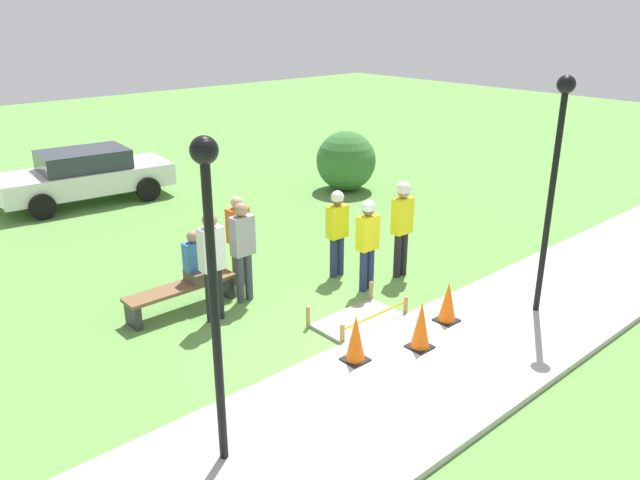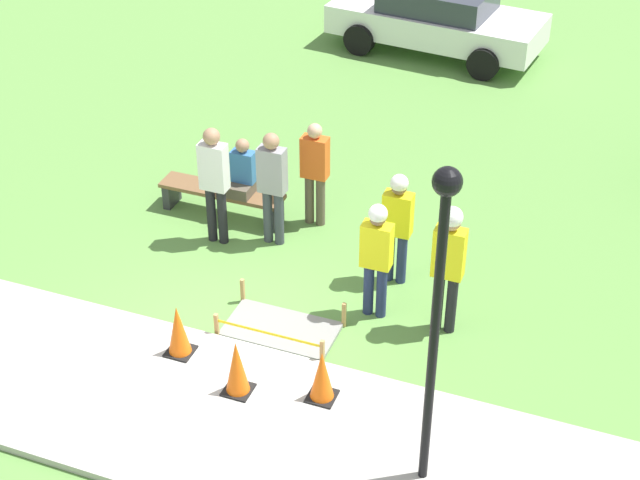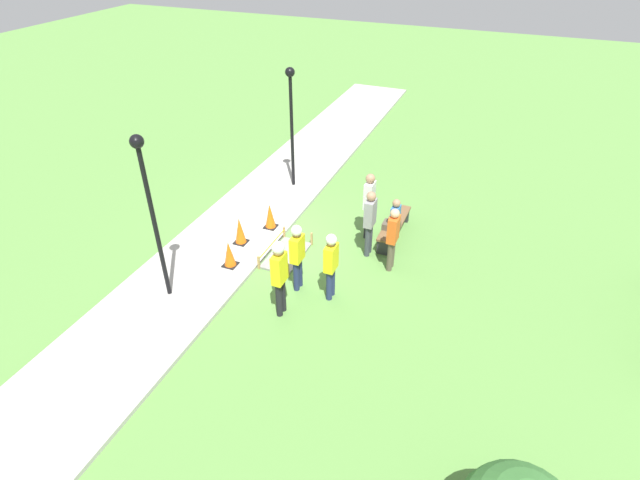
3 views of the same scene
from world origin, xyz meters
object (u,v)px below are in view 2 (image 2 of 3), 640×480
(worker_assistant, at_px, (377,251))
(lamppost_near, at_px, (438,290))
(parked_car_white, at_px, (437,18))
(traffic_cone_far_patch, at_px, (237,367))
(bystander_in_orange_shirt, at_px, (315,168))
(traffic_cone_near_patch, at_px, (178,330))
(park_bench, at_px, (222,196))
(bystander_in_white_shirt, at_px, (272,182))
(worker_supervisor, at_px, (397,220))
(bystander_in_gray_shirt, at_px, (214,178))
(worker_trainee, at_px, (449,258))
(person_seated_on_bench, at_px, (243,172))
(traffic_cone_sidewalk_edge, at_px, (322,376))

(worker_assistant, relative_size, lamppost_near, 0.45)
(worker_assistant, xyz_separation_m, parked_car_white, (-1.60, 8.84, -0.29))
(traffic_cone_far_patch, height_order, bystander_in_orange_shirt, bystander_in_orange_shirt)
(traffic_cone_near_patch, height_order, park_bench, traffic_cone_near_patch)
(park_bench, relative_size, bystander_in_white_shirt, 1.09)
(traffic_cone_far_patch, relative_size, worker_supervisor, 0.44)
(bystander_in_gray_shirt, bearing_deg, traffic_cone_far_patch, -60.06)
(bystander_in_gray_shirt, xyz_separation_m, bystander_in_white_shirt, (0.79, 0.27, -0.04))
(bystander_in_gray_shirt, xyz_separation_m, parked_car_white, (1.13, 8.01, -0.35))
(worker_trainee, relative_size, bystander_in_gray_shirt, 1.01)
(person_seated_on_bench, relative_size, lamppost_near, 0.23)
(park_bench, distance_m, person_seated_on_bench, 0.59)
(traffic_cone_far_patch, height_order, person_seated_on_bench, person_seated_on_bench)
(park_bench, bearing_deg, worker_assistant, -26.93)
(traffic_cone_far_patch, distance_m, bystander_in_orange_shirt, 4.00)
(traffic_cone_far_patch, bearing_deg, bystander_in_orange_shirt, 97.71)
(bystander_in_white_shirt, bearing_deg, bystander_in_gray_shirt, -160.98)
(traffic_cone_far_patch, relative_size, bystander_in_orange_shirt, 0.44)
(traffic_cone_near_patch, distance_m, worker_assistant, 2.72)
(traffic_cone_far_patch, relative_size, worker_trainee, 0.40)
(park_bench, xyz_separation_m, person_seated_on_bench, (0.35, 0.05, 0.48))
(person_seated_on_bench, bearing_deg, bystander_in_white_shirt, -33.42)
(worker_supervisor, height_order, worker_trainee, worker_trainee)
(bystander_in_white_shirt, bearing_deg, worker_assistant, -29.75)
(traffic_cone_sidewalk_edge, relative_size, bystander_in_orange_shirt, 0.41)
(person_seated_on_bench, distance_m, lamppost_near, 6.10)
(worker_assistant, height_order, bystander_in_gray_shirt, bystander_in_gray_shirt)
(worker_trainee, distance_m, parked_car_white, 9.20)
(worker_supervisor, xyz_separation_m, worker_assistant, (-0.03, -0.83, 0.01))
(traffic_cone_near_patch, height_order, bystander_in_white_shirt, bystander_in_white_shirt)
(park_bench, height_order, bystander_in_orange_shirt, bystander_in_orange_shirt)
(worker_assistant, height_order, worker_trainee, worker_trainee)
(person_seated_on_bench, height_order, bystander_in_gray_shirt, bystander_in_gray_shirt)
(worker_supervisor, relative_size, bystander_in_gray_shirt, 0.91)
(park_bench, bearing_deg, bystander_in_white_shirt, -21.25)
(person_seated_on_bench, height_order, lamppost_near, lamppost_near)
(worker_supervisor, height_order, parked_car_white, worker_supervisor)
(traffic_cone_near_patch, bearing_deg, park_bench, 106.58)
(parked_car_white, bearing_deg, worker_supervisor, -72.49)
(worker_assistant, xyz_separation_m, bystander_in_gray_shirt, (-2.73, 0.84, 0.06))
(traffic_cone_far_patch, bearing_deg, bystander_in_gray_shirt, 119.94)
(traffic_cone_far_patch, relative_size, lamppost_near, 0.19)
(traffic_cone_near_patch, relative_size, traffic_cone_far_patch, 0.96)
(worker_supervisor, bearing_deg, bystander_in_white_shirt, 171.89)
(bystander_in_gray_shirt, distance_m, lamppost_near, 5.62)
(traffic_cone_far_patch, relative_size, bystander_in_gray_shirt, 0.40)
(bystander_in_orange_shirt, distance_m, lamppost_near, 5.59)
(traffic_cone_near_patch, height_order, worker_trainee, worker_trainee)
(bystander_in_white_shirt, bearing_deg, traffic_cone_near_patch, -91.32)
(parked_car_white, bearing_deg, park_bench, -94.59)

